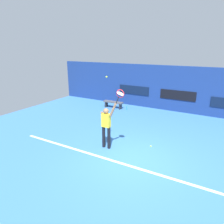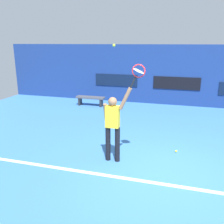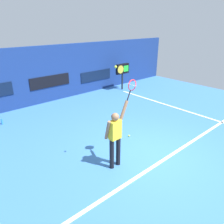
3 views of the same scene
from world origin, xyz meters
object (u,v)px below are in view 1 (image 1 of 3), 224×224
Objects in this scene: tennis_racket at (120,94)px; tennis_ball at (107,77)px; tennis_player at (106,125)px; spare_ball at (151,146)px; court_bench at (113,103)px; water_bottle at (127,108)px.

tennis_racket is 9.12× the size of tennis_ball.
tennis_ball reaches higher than tennis_player.
court_bench is at bearing 134.84° from spare_ball.
water_bottle is (-1.61, 5.19, -0.89)m from tennis_player.
tennis_racket reaches higher than spare_ball.
tennis_player is 1.40× the size of court_bench.
tennis_racket reaches higher than court_bench.
water_bottle is (-2.22, 5.19, -2.19)m from tennis_racket.
tennis_ball is 6.10m from water_bottle.
water_bottle is at bearing 0.00° from court_bench.
spare_ball is at bearing 44.69° from tennis_racket.
tennis_ball reaches higher than tennis_racket.
tennis_racket is at bearing -66.90° from water_bottle.
court_bench is (-2.65, 5.17, -2.57)m from tennis_ball.
tennis_player reaches higher than court_bench.
tennis_ball reaches higher than court_bench.
spare_ball is at bearing 31.23° from tennis_ball.
tennis_racket is 0.44× the size of court_bench.
water_bottle is at bearing 107.28° from tennis_player.
tennis_ball reaches higher than spare_ball.
court_bench is at bearing 116.90° from tennis_player.
tennis_racket is 6.43m from court_bench.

